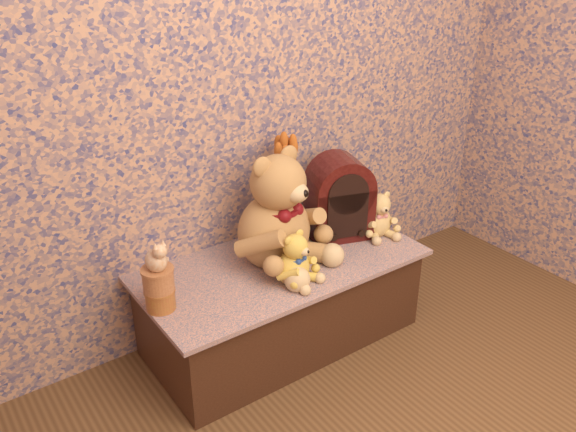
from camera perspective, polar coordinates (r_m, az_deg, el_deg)
name	(u,v)px	position (r m, az deg, el deg)	size (l,w,h in m)	color
display_shelf	(281,301)	(2.65, -0.63, -8.12)	(1.21, 0.60, 0.39)	#3B537A
teddy_large	(274,203)	(2.44, -1.37, 1.24)	(0.42, 0.50, 0.53)	#9E6B3D
teddy_medium	(293,255)	(2.36, 0.48, -3.77)	(0.19, 0.22, 0.23)	gold
teddy_small	(378,212)	(2.75, 8.62, 0.41)	(0.18, 0.21, 0.23)	tan
cathedral_radio	(339,196)	(2.69, 4.93, 1.89)	(0.28, 0.20, 0.38)	#3B0B0A
ceramic_vase	(285,221)	(2.68, -0.30, -0.47)	(0.11, 0.11, 0.18)	tan
dried_stalks	(285,163)	(2.57, -0.32, 5.13)	(0.20, 0.20, 0.38)	#BA591D
biscuit_tin_lower	(160,299)	(2.29, -12.09, -7.77)	(0.11, 0.11, 0.08)	#B49135
biscuit_tin_upper	(158,280)	(2.24, -12.30, -5.97)	(0.12, 0.12, 0.09)	tan
cat_figurine	(155,254)	(2.19, -12.57, -3.57)	(0.09, 0.10, 0.13)	silver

